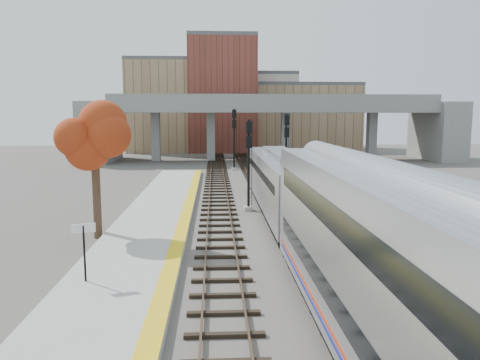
{
  "coord_description": "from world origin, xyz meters",
  "views": [
    {
      "loc": [
        -3.47,
        -23.91,
        6.75
      ],
      "look_at": [
        -1.82,
        6.26,
        2.5
      ],
      "focal_mm": 35.0,
      "sensor_mm": 36.0,
      "label": 1
    }
  ],
  "objects_px": {
    "signal_mast_near": "(249,168)",
    "car_a": "(344,172)",
    "locomotive": "(281,182)",
    "tree": "(94,138)",
    "signal_mast_far": "(234,139)",
    "car_b": "(364,171)",
    "car_c": "(376,166)",
    "signal_mast_mid": "(286,153)",
    "coach": "(451,324)"
  },
  "relations": [
    {
      "from": "signal_mast_near",
      "to": "car_a",
      "type": "height_order",
      "value": "signal_mast_near"
    },
    {
      "from": "locomotive",
      "to": "signal_mast_near",
      "type": "relative_size",
      "value": 2.97
    },
    {
      "from": "tree",
      "to": "signal_mast_far",
      "type": "bearing_deg",
      "value": 74.2
    },
    {
      "from": "car_b",
      "to": "signal_mast_far",
      "type": "bearing_deg",
      "value": 156.71
    },
    {
      "from": "signal_mast_far",
      "to": "car_a",
      "type": "distance_m",
      "value": 13.98
    },
    {
      "from": "signal_mast_near",
      "to": "car_c",
      "type": "height_order",
      "value": "signal_mast_near"
    },
    {
      "from": "signal_mast_mid",
      "to": "car_c",
      "type": "distance_m",
      "value": 17.94
    },
    {
      "from": "signal_mast_far",
      "to": "car_b",
      "type": "relative_size",
      "value": 2.04
    },
    {
      "from": "signal_mast_far",
      "to": "tree",
      "type": "xyz_separation_m",
      "value": [
        -8.8,
        -31.09,
        1.73
      ]
    },
    {
      "from": "signal_mast_near",
      "to": "car_a",
      "type": "xyz_separation_m",
      "value": [
        11.65,
        17.22,
        -2.48
      ]
    },
    {
      "from": "signal_mast_mid",
      "to": "tree",
      "type": "relative_size",
      "value": 0.92
    },
    {
      "from": "locomotive",
      "to": "tree",
      "type": "xyz_separation_m",
      "value": [
        -10.9,
        -5.35,
        3.21
      ]
    },
    {
      "from": "car_a",
      "to": "signal_mast_near",
      "type": "bearing_deg",
      "value": -139.55
    },
    {
      "from": "car_a",
      "to": "car_b",
      "type": "xyz_separation_m",
      "value": [
        2.2,
        0.08,
        0.07
      ]
    },
    {
      "from": "locomotive",
      "to": "car_b",
      "type": "relative_size",
      "value": 5.23
    },
    {
      "from": "tree",
      "to": "car_c",
      "type": "relative_size",
      "value": 1.81
    },
    {
      "from": "signal_mast_near",
      "to": "coach",
      "type": "bearing_deg",
      "value": -85.02
    },
    {
      "from": "signal_mast_near",
      "to": "car_c",
      "type": "distance_m",
      "value": 27.74
    },
    {
      "from": "signal_mast_far",
      "to": "tree",
      "type": "height_order",
      "value": "signal_mast_far"
    },
    {
      "from": "coach",
      "to": "signal_mast_far",
      "type": "height_order",
      "value": "signal_mast_far"
    },
    {
      "from": "coach",
      "to": "signal_mast_mid",
      "type": "bearing_deg",
      "value": 86.6
    },
    {
      "from": "car_c",
      "to": "tree",
      "type": "bearing_deg",
      "value": -135.91
    },
    {
      "from": "signal_mast_far",
      "to": "car_a",
      "type": "height_order",
      "value": "signal_mast_far"
    },
    {
      "from": "signal_mast_near",
      "to": "signal_mast_far",
      "type": "bearing_deg",
      "value": 90.0
    },
    {
      "from": "coach",
      "to": "car_c",
      "type": "distance_m",
      "value": 48.37
    },
    {
      "from": "locomotive",
      "to": "tree",
      "type": "relative_size",
      "value": 2.58
    },
    {
      "from": "locomotive",
      "to": "car_c",
      "type": "bearing_deg",
      "value": 57.91
    },
    {
      "from": "locomotive",
      "to": "signal_mast_near",
      "type": "distance_m",
      "value": 2.69
    },
    {
      "from": "car_a",
      "to": "car_c",
      "type": "relative_size",
      "value": 0.77
    },
    {
      "from": "signal_mast_mid",
      "to": "car_c",
      "type": "xyz_separation_m",
      "value": [
        12.69,
        12.38,
        -2.7
      ]
    },
    {
      "from": "coach",
      "to": "car_b",
      "type": "bearing_deg",
      "value": 74.15
    },
    {
      "from": "signal_mast_mid",
      "to": "car_a",
      "type": "bearing_deg",
      "value": 45.42
    },
    {
      "from": "signal_mast_far",
      "to": "car_c",
      "type": "bearing_deg",
      "value": -7.86
    },
    {
      "from": "locomotive",
      "to": "car_a",
      "type": "height_order",
      "value": "locomotive"
    },
    {
      "from": "signal_mast_near",
      "to": "car_b",
      "type": "bearing_deg",
      "value": 51.31
    },
    {
      "from": "signal_mast_near",
      "to": "car_b",
      "type": "relative_size",
      "value": 1.76
    },
    {
      "from": "signal_mast_far",
      "to": "car_c",
      "type": "xyz_separation_m",
      "value": [
        16.79,
        -2.32,
        -3.13
      ]
    },
    {
      "from": "signal_mast_mid",
      "to": "signal_mast_far",
      "type": "xyz_separation_m",
      "value": [
        -4.1,
        14.7,
        0.43
      ]
    },
    {
      "from": "coach",
      "to": "signal_mast_far",
      "type": "xyz_separation_m",
      "value": [
        -2.1,
        48.35,
        0.96
      ]
    },
    {
      "from": "coach",
      "to": "car_a",
      "type": "bearing_deg",
      "value": 76.99
    },
    {
      "from": "car_b",
      "to": "car_a",
      "type": "bearing_deg",
      "value": -174.61
    },
    {
      "from": "tree",
      "to": "car_b",
      "type": "relative_size",
      "value": 2.03
    },
    {
      "from": "signal_mast_near",
      "to": "signal_mast_mid",
      "type": "height_order",
      "value": "signal_mast_mid"
    },
    {
      "from": "coach",
      "to": "signal_mast_near",
      "type": "bearing_deg",
      "value": 94.98
    },
    {
      "from": "locomotive",
      "to": "car_c",
      "type": "relative_size",
      "value": 4.67
    },
    {
      "from": "signal_mast_far",
      "to": "car_a",
      "type": "xyz_separation_m",
      "value": [
        11.65,
        -7.04,
        -3.19
      ]
    },
    {
      "from": "car_b",
      "to": "signal_mast_near",
      "type": "bearing_deg",
      "value": -125.26
    },
    {
      "from": "locomotive",
      "to": "signal_mast_far",
      "type": "distance_m",
      "value": 25.87
    },
    {
      "from": "coach",
      "to": "signal_mast_near",
      "type": "relative_size",
      "value": 3.9
    },
    {
      "from": "tree",
      "to": "car_a",
      "type": "bearing_deg",
      "value": 49.63
    }
  ]
}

